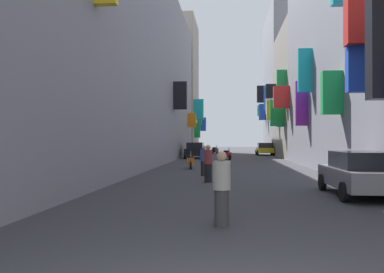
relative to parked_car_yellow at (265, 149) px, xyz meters
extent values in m
plane|color=#38383D|center=(-4.02, -15.59, -0.77)|extent=(140.00, 140.00, 0.00)
cube|color=gray|center=(-12.02, -21.93, 6.75)|extent=(6.00, 47.32, 15.03)
cube|color=black|center=(-8.44, -14.50, 4.90)|extent=(1.16, 0.39, 2.40)
cube|color=orange|center=(-8.57, -1.92, 3.36)|extent=(0.91, 0.59, 1.64)
cube|color=#9E9384|center=(-12.02, 9.41, 8.74)|extent=(6.00, 10.00, 19.02)
cube|color=#19B2BF|center=(-8.35, 5.19, 5.14)|extent=(1.35, 0.64, 2.73)
cube|color=green|center=(-8.62, 6.47, 2.33)|extent=(0.82, 0.37, 1.99)
cube|color=green|center=(-8.71, 11.87, 4.10)|extent=(0.63, 0.54, 1.51)
cube|color=blue|center=(-8.43, 13.54, 3.46)|extent=(1.19, 0.47, 2.06)
cube|color=blue|center=(0.37, -35.14, 4.07)|extent=(1.21, 0.40, 2.76)
cube|color=green|center=(0.52, -30.03, 3.26)|extent=(0.91, 0.48, 2.00)
cube|color=red|center=(0.32, -35.42, 5.43)|extent=(1.32, 0.59, 2.40)
cube|color=gray|center=(3.98, -20.98, 7.55)|extent=(6.00, 16.78, 16.64)
cube|color=red|center=(0.29, -13.54, 4.77)|extent=(1.38, 0.54, 1.91)
cube|color=purple|center=(0.57, -21.80, 3.49)|extent=(0.80, 0.36, 2.97)
cube|color=#19B2BF|center=(0.54, -23.19, 5.46)|extent=(0.87, 0.36, 2.73)
cube|color=gray|center=(3.98, -6.80, 5.80)|extent=(6.00, 11.57, 13.14)
cube|color=green|center=(0.30, -10.23, 3.62)|extent=(1.34, 0.38, 2.51)
cube|color=black|center=(0.29, -6.17, 6.16)|extent=(1.38, 0.59, 1.46)
cube|color=#19B2BF|center=(0.60, -10.02, 3.77)|extent=(0.74, 0.59, 2.94)
cube|color=green|center=(0.54, -11.59, 5.84)|extent=(0.88, 0.64, 3.20)
cube|color=yellow|center=(0.37, -5.27, 4.16)|extent=(1.22, 0.54, 2.06)
cube|color=gray|center=(3.98, 6.69, 8.66)|extent=(6.00, 15.42, 18.86)
cube|color=white|center=(0.64, 1.92, 5.35)|extent=(0.67, 0.51, 2.13)
cube|color=green|center=(0.40, 10.22, 5.28)|extent=(1.15, 0.36, 1.51)
cube|color=black|center=(0.35, 9.65, 7.61)|extent=(1.26, 0.44, 2.43)
cube|color=blue|center=(0.38, 6.67, 4.84)|extent=(1.19, 0.56, 2.19)
cube|color=blue|center=(0.59, 3.31, 6.41)|extent=(0.77, 0.50, 3.14)
cube|color=gold|center=(0.00, 0.07, -0.18)|extent=(1.84, 4.38, 0.57)
cube|color=black|center=(0.00, -0.15, 0.40)|extent=(1.62, 2.45, 0.60)
cylinder|color=black|center=(-0.92, 1.52, -0.47)|extent=(0.18, 0.60, 0.60)
cylinder|color=black|center=(0.92, 1.52, -0.47)|extent=(0.18, 0.60, 0.60)
cylinder|color=black|center=(-0.92, -1.37, -0.47)|extent=(0.18, 0.60, 0.60)
cylinder|color=black|center=(0.92, -1.37, -0.47)|extent=(0.18, 0.60, 0.60)
cube|color=black|center=(-7.61, -9.05, -0.13)|extent=(1.77, 4.09, 0.68)
cube|color=black|center=(-7.61, -8.85, 0.51)|extent=(1.56, 2.29, 0.58)
cylinder|color=black|center=(-6.72, -10.40, -0.47)|extent=(0.18, 0.60, 0.60)
cylinder|color=black|center=(-8.49, -10.40, -0.47)|extent=(0.18, 0.60, 0.60)
cylinder|color=black|center=(-6.72, -7.70, -0.47)|extent=(0.18, 0.60, 0.60)
cylinder|color=black|center=(-8.49, -7.70, -0.47)|extent=(0.18, 0.60, 0.60)
cube|color=slate|center=(0.06, -35.51, -0.16)|extent=(1.75, 4.31, 0.62)
cube|color=black|center=(0.06, -35.73, 0.42)|extent=(1.54, 2.41, 0.55)
cylinder|color=black|center=(-0.82, -34.09, -0.47)|extent=(0.18, 0.60, 0.60)
cylinder|color=black|center=(0.93, -34.09, -0.47)|extent=(0.18, 0.60, 0.60)
cylinder|color=black|center=(-0.82, -36.93, -0.47)|extent=(0.18, 0.60, 0.60)
cube|color=red|center=(-4.43, -11.70, -0.30)|extent=(0.83, 1.26, 0.45)
cube|color=black|center=(-4.51, -11.49, 0.00)|extent=(0.50, 0.64, 0.16)
cylinder|color=#4C4C51|center=(-4.22, -12.25, 0.02)|extent=(0.15, 0.28, 0.68)
cylinder|color=black|center=(-4.17, -12.39, -0.53)|extent=(0.26, 0.48, 0.48)
cylinder|color=black|center=(-4.69, -11.01, -0.53)|extent=(0.26, 0.48, 0.48)
cube|color=orange|center=(-6.67, -23.51, -0.30)|extent=(0.55, 1.10, 0.45)
cube|color=black|center=(-6.70, -23.31, 0.00)|extent=(0.38, 0.59, 0.16)
cylinder|color=#4C4C51|center=(-6.62, -24.03, 0.02)|extent=(0.09, 0.28, 0.68)
cylinder|color=black|center=(-6.60, -24.16, -0.53)|extent=(0.15, 0.49, 0.48)
cylinder|color=black|center=(-6.75, -22.85, -0.53)|extent=(0.15, 0.49, 0.48)
cube|color=black|center=(-6.08, 4.03, -0.30)|extent=(0.83, 1.28, 0.45)
cube|color=black|center=(-6.15, 3.82, 0.00)|extent=(0.50, 0.64, 0.16)
cylinder|color=#4C4C51|center=(-5.87, 4.59, 0.02)|extent=(0.15, 0.28, 0.68)
cylinder|color=black|center=(-5.81, 4.73, -0.53)|extent=(0.26, 0.48, 0.48)
cylinder|color=black|center=(-6.34, 3.33, -0.53)|extent=(0.26, 0.48, 0.48)
cylinder|color=#262626|center=(-5.51, -28.50, -0.39)|extent=(0.45, 0.45, 0.75)
cylinder|color=#335199|center=(-5.51, -28.50, 0.28)|extent=(0.53, 0.53, 0.59)
sphere|color=tan|center=(-5.51, -28.50, 0.68)|extent=(0.20, 0.20, 0.20)
cylinder|color=black|center=(-5.12, -31.70, -0.37)|extent=(0.45, 0.45, 0.79)
cylinder|color=maroon|center=(-5.12, -31.70, 0.33)|extent=(0.54, 0.54, 0.62)
sphere|color=tan|center=(-5.12, -31.70, 0.75)|extent=(0.21, 0.21, 0.21)
cylinder|color=#3C3C3C|center=(-4.37, -40.63, -0.38)|extent=(0.43, 0.43, 0.78)
cylinder|color=#B2AD9E|center=(-4.37, -40.63, 0.32)|extent=(0.51, 0.51, 0.62)
sphere|color=tan|center=(-4.37, -40.63, 0.74)|extent=(0.21, 0.21, 0.21)
camera|label=1|loc=(-4.20, -49.38, 1.09)|focal=38.15mm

